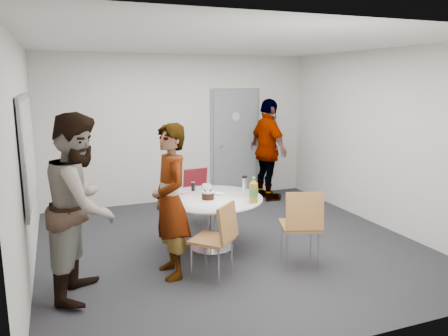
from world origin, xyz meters
name	(u,v)px	position (x,y,z in m)	size (l,w,h in m)	color
floor	(230,244)	(0.00, 0.00, 0.00)	(5.00, 5.00, 0.00)	black
ceiling	(231,43)	(0.00, 0.00, 2.70)	(5.00, 5.00, 0.00)	silver
wall_back	(180,129)	(0.00, 2.50, 1.35)	(5.00, 5.00, 0.00)	silver
wall_left	(24,161)	(-2.50, 0.00, 1.35)	(5.00, 5.00, 0.00)	silver
wall_right	(382,139)	(2.50, 0.00, 1.35)	(5.00, 5.00, 0.00)	silver
wall_front	(347,193)	(0.00, -2.50, 1.35)	(5.00, 5.00, 0.00)	silver
door	(235,143)	(1.10, 2.48, 1.03)	(1.02, 0.17, 2.12)	slate
whiteboard	(28,149)	(-2.46, 0.20, 1.45)	(0.04, 1.90, 1.25)	slate
table	(214,204)	(-0.25, -0.04, 0.62)	(1.36, 1.36, 1.04)	white
chair_near_left	(219,233)	(-0.51, -0.93, 0.54)	(0.62, 0.62, 0.89)	brown
chair_near_right	(302,220)	(0.52, -1.00, 0.59)	(0.59, 0.62, 0.97)	brown
chair_far	(198,191)	(-0.11, 1.06, 0.53)	(0.47, 0.50, 0.87)	maroon
person_main	(170,201)	(-0.99, -0.63, 0.89)	(0.65, 0.42, 1.77)	#A5C6EA
person_left	(81,206)	(-1.95, -0.72, 0.96)	(0.94, 0.73, 1.93)	white
person_right	(268,150)	(1.54, 1.92, 0.95)	(1.12, 0.47, 1.91)	black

